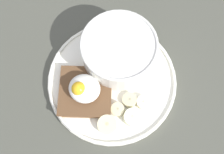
# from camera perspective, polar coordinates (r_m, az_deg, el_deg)

# --- Properties ---
(ground_plane) EXTENTS (1.20, 1.20, 0.02)m
(ground_plane) POSITION_cam_1_polar(r_m,az_deg,el_deg) (0.63, 0.00, -1.25)
(ground_plane) COLOR #4A4B41
(ground_plane) RESTS_ON ground
(plate) EXTENTS (0.25, 0.25, 0.02)m
(plate) POSITION_cam_1_polar(r_m,az_deg,el_deg) (0.61, 0.00, -0.70)
(plate) COLOR white
(plate) RESTS_ON ground_plane
(oatmeal_bowl) EXTENTS (0.15, 0.15, 0.06)m
(oatmeal_bowl) POSITION_cam_1_polar(r_m,az_deg,el_deg) (0.60, 1.26, 4.86)
(oatmeal_bowl) COLOR white
(oatmeal_bowl) RESTS_ON plate
(toast_slice) EXTENTS (0.13, 0.13, 0.02)m
(toast_slice) POSITION_cam_1_polar(r_m,az_deg,el_deg) (0.59, -4.89, -2.71)
(toast_slice) COLOR brown
(toast_slice) RESTS_ON plate
(poached_egg) EXTENTS (0.06, 0.06, 0.03)m
(poached_egg) POSITION_cam_1_polar(r_m,az_deg,el_deg) (0.57, -5.23, -2.12)
(poached_egg) COLOR white
(poached_egg) RESTS_ON toast_slice
(banana_slice_front) EXTENTS (0.03, 0.03, 0.01)m
(banana_slice_front) POSITION_cam_1_polar(r_m,az_deg,el_deg) (0.59, 1.05, -5.93)
(banana_slice_front) COLOR beige
(banana_slice_front) RESTS_ON plate
(banana_slice_left) EXTENTS (0.03, 0.03, 0.01)m
(banana_slice_left) POSITION_cam_1_polar(r_m,az_deg,el_deg) (0.59, 5.70, -4.61)
(banana_slice_left) COLOR #F2E4C0
(banana_slice_left) RESTS_ON plate
(banana_slice_back) EXTENTS (0.04, 0.04, 0.02)m
(banana_slice_back) POSITION_cam_1_polar(r_m,az_deg,el_deg) (0.58, 3.72, -7.31)
(banana_slice_back) COLOR #EFF0C6
(banana_slice_back) RESTS_ON plate
(banana_slice_right) EXTENTS (0.04, 0.05, 0.02)m
(banana_slice_right) POSITION_cam_1_polar(r_m,az_deg,el_deg) (0.58, -0.90, -8.68)
(banana_slice_right) COLOR beige
(banana_slice_right) RESTS_ON plate
(banana_slice_inner) EXTENTS (0.03, 0.03, 0.02)m
(banana_slice_inner) POSITION_cam_1_polar(r_m,az_deg,el_deg) (0.59, 3.24, -4.21)
(banana_slice_inner) COLOR beige
(banana_slice_inner) RESTS_ON plate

